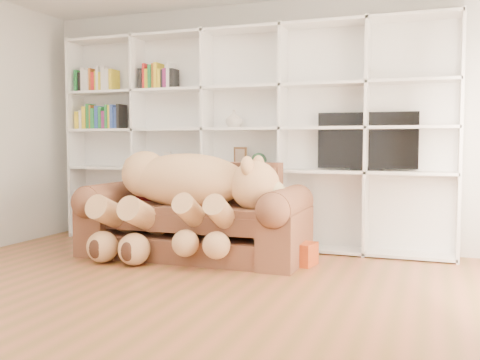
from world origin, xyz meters
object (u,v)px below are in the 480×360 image
at_px(sofa, 196,221).
at_px(gift_box, 300,254).
at_px(tv, 367,142).
at_px(teddy_bear, 184,191).

relative_size(sofa, gift_box, 8.41).
bearing_deg(tv, teddy_bear, -152.10).
bearing_deg(tv, sofa, -156.96).
distance_m(gift_box, tv, 1.38).
height_order(sofa, gift_box, sofa).
bearing_deg(gift_box, tv, 54.97).
bearing_deg(sofa, gift_box, -2.54).
bearing_deg(teddy_bear, tv, 20.64).
xyz_separation_m(sofa, teddy_bear, (-0.04, -0.19, 0.32)).
xyz_separation_m(sofa, gift_box, (1.10, -0.05, -0.25)).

